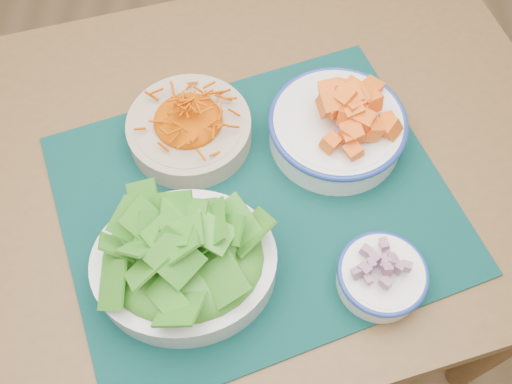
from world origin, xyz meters
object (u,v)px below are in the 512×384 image
carrot_bowl (189,126)px  lettuce_bowl (183,258)px  placemat (256,203)px  squash_bowl (338,122)px  onion_bowl (382,275)px  table (222,200)px

carrot_bowl → lettuce_bowl: (0.01, -0.23, 0.02)m
placemat → squash_bowl: size_ratio=2.06×
carrot_bowl → onion_bowl: (0.27, -0.24, -0.00)m
carrot_bowl → lettuce_bowl: lettuce_bowl is taller
table → squash_bowl: (0.18, 0.05, 0.16)m
placemat → squash_bowl: squash_bowl is taller
table → carrot_bowl: bearing=115.6°
carrot_bowl → placemat: bearing=-47.7°
table → squash_bowl: size_ratio=4.76×
onion_bowl → lettuce_bowl: bearing=177.4°
table → onion_bowl: onion_bowl is taller
lettuce_bowl → table: bearing=72.6°
lettuce_bowl → onion_bowl: size_ratio=2.19×
table → carrot_bowl: (-0.05, 0.05, 0.14)m
table → squash_bowl: squash_bowl is taller
table → carrot_bowl: carrot_bowl is taller
table → lettuce_bowl: bearing=-118.2°
placemat → carrot_bowl: bearing=111.1°
table → placemat: placemat is taller
table → placemat: size_ratio=2.32×
onion_bowl → carrot_bowl: bearing=138.7°
squash_bowl → onion_bowl: squash_bowl is taller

